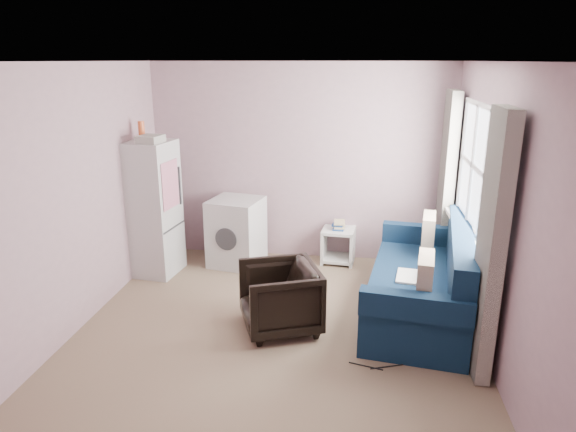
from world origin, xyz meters
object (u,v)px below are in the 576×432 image
armchair (280,295)px  sofa (425,284)px  fridge (152,208)px  side_table (338,243)px  washing_machine (236,231)px

armchair → sofa: bearing=87.2°
armchair → fridge: size_ratio=0.39×
side_table → fridge: bearing=-164.3°
armchair → side_table: (0.49, 1.81, -0.10)m
armchair → fridge: (-1.72, 1.18, 0.46)m
sofa → fridge: bearing=175.6°
armchair → washing_machine: (-0.79, 1.58, 0.09)m
armchair → sofa: size_ratio=0.33×
fridge → washing_machine: bearing=30.1°
fridge → washing_machine: 1.08m
washing_machine → side_table: washing_machine is taller
side_table → sofa: (0.92, -1.34, 0.08)m
armchair → sofa: sofa is taller
washing_machine → side_table: size_ratio=1.54×
fridge → sofa: (3.14, -0.71, -0.48)m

